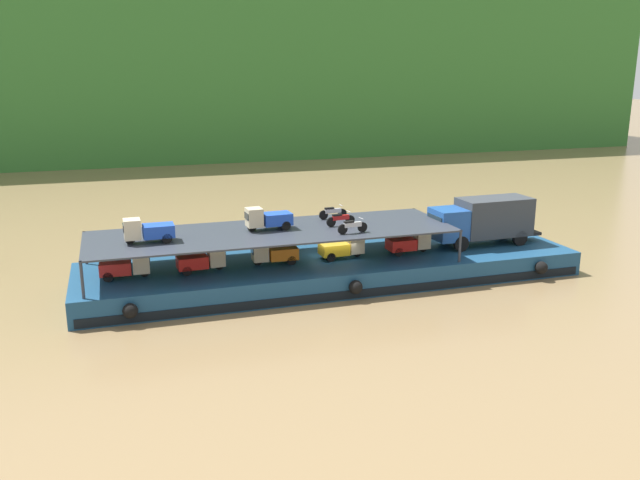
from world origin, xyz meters
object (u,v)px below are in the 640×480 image
(mini_truck_upper_stern, at_px, (148,230))
(mini_truck_lower_bow, at_px, (409,242))
(mini_truck_lower_aft, at_px, (202,260))
(cargo_barge, at_px, (333,269))
(covered_lorry, at_px, (483,220))
(mini_truck_lower_mid, at_px, (274,253))
(motorcycle_upper_centre, at_px, (340,219))
(motorcycle_upper_stbd, at_px, (333,212))
(mini_truck_upper_mid, at_px, (268,218))
(mini_truck_lower_stern, at_px, (126,266))
(motorcycle_upper_port, at_px, (352,226))
(mini_truck_lower_fore, at_px, (342,247))

(mini_truck_upper_stern, bearing_deg, mini_truck_lower_bow, 0.24)
(mini_truck_lower_aft, bearing_deg, cargo_barge, 2.45)
(covered_lorry, distance_m, mini_truck_upper_stern, 21.52)
(cargo_barge, distance_m, mini_truck_lower_bow, 5.14)
(mini_truck_lower_mid, bearing_deg, mini_truck_lower_aft, -177.21)
(mini_truck_lower_mid, xyz_separation_m, motorcycle_upper_centre, (4.27, 0.16, 1.74))
(covered_lorry, height_order, mini_truck_lower_mid, covered_lorry)
(mini_truck_lower_aft, relative_size, motorcycle_upper_stbd, 1.47)
(mini_truck_lower_aft, distance_m, motorcycle_upper_stbd, 9.24)
(cargo_barge, bearing_deg, mini_truck_upper_mid, 174.49)
(mini_truck_upper_stern, height_order, mini_truck_upper_mid, same)
(mini_truck_lower_bow, xyz_separation_m, motorcycle_upper_stbd, (-4.30, 2.43, 1.74))
(mini_truck_lower_stern, xyz_separation_m, motorcycle_upper_centre, (12.80, 0.29, 1.74))
(mini_truck_lower_bow, distance_m, motorcycle_upper_centre, 4.83)
(covered_lorry, bearing_deg, cargo_barge, 179.93)
(mini_truck_upper_stern, bearing_deg, motorcycle_upper_stbd, 12.12)
(covered_lorry, distance_m, motorcycle_upper_port, 10.18)
(covered_lorry, xyz_separation_m, mini_truck_upper_stern, (-21.49, -0.48, 1.00))
(mini_truck_lower_aft, xyz_separation_m, mini_truck_upper_mid, (4.11, 0.74, 2.00))
(mini_truck_lower_stern, bearing_deg, mini_truck_lower_mid, 0.86)
(mini_truck_lower_aft, bearing_deg, mini_truck_lower_fore, 0.94)
(mini_truck_upper_stern, bearing_deg, mini_truck_upper_mid, 7.14)
(mini_truck_upper_mid, xyz_separation_m, motorcycle_upper_port, (4.51, -2.35, -0.26))
(motorcycle_upper_centre, bearing_deg, mini_truck_lower_fore, -73.82)
(cargo_barge, distance_m, covered_lorry, 10.73)
(mini_truck_lower_bow, distance_m, mini_truck_upper_mid, 9.20)
(mini_truck_upper_mid, bearing_deg, motorcycle_upper_stbd, 19.28)
(mini_truck_lower_mid, distance_m, motorcycle_upper_centre, 4.61)
(covered_lorry, bearing_deg, mini_truck_upper_stern, -178.73)
(mini_truck_lower_bow, height_order, motorcycle_upper_port, motorcycle_upper_port)
(mini_truck_lower_stern, relative_size, mini_truck_upper_stern, 1.01)
(cargo_barge, xyz_separation_m, motorcycle_upper_centre, (0.44, 0.02, 3.18))
(mini_truck_upper_stern, bearing_deg, mini_truck_lower_fore, 1.40)
(mini_truck_upper_mid, height_order, motorcycle_upper_stbd, mini_truck_upper_mid)
(covered_lorry, height_order, mini_truck_lower_bow, covered_lorry)
(motorcycle_upper_stbd, bearing_deg, motorcycle_upper_centre, -95.01)
(motorcycle_upper_port, height_order, motorcycle_upper_centre, same)
(cargo_barge, relative_size, mini_truck_lower_stern, 11.07)
(mini_truck_lower_stern, distance_m, mini_truck_lower_mid, 8.53)
(mini_truck_lower_mid, bearing_deg, motorcycle_upper_centre, 2.18)
(mini_truck_lower_fore, height_order, motorcycle_upper_port, motorcycle_upper_port)
(motorcycle_upper_port, height_order, motorcycle_upper_stbd, same)
(covered_lorry, distance_m, mini_truck_lower_bow, 5.64)
(mini_truck_lower_mid, bearing_deg, motorcycle_upper_stbd, 25.83)
(motorcycle_upper_centre, height_order, motorcycle_upper_stbd, same)
(mini_truck_lower_bow, xyz_separation_m, mini_truck_upper_stern, (-15.96, -0.07, 2.00))
(mini_truck_lower_aft, bearing_deg, mini_truck_upper_stern, -177.21)
(mini_truck_lower_aft, height_order, mini_truck_upper_stern, mini_truck_upper_stern)
(mini_truck_lower_bow, height_order, mini_truck_upper_mid, mini_truck_upper_mid)
(motorcycle_upper_port, xyz_separation_m, motorcycle_upper_centre, (-0.04, 1.99, 0.00))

